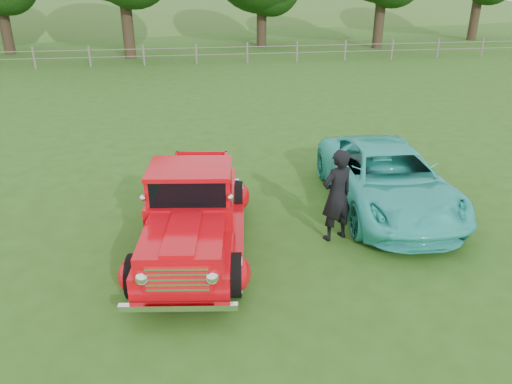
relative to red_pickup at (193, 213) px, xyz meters
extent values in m
plane|color=#294E14|center=(0.98, -0.74, -0.80)|extent=(140.00, 140.00, 0.00)
ellipsoid|color=#375D22|center=(-17.02, 57.26, -5.75)|extent=(84.00, 60.00, 18.00)
ellipsoid|color=#375D22|center=(20.98, 61.26, -4.65)|extent=(72.00, 52.00, 14.00)
cube|color=#675F57|center=(0.98, 21.26, -0.25)|extent=(48.00, 0.04, 0.04)
cube|color=#675F57|center=(0.98, 21.26, 0.15)|extent=(48.00, 0.04, 0.04)
cylinder|color=black|center=(-11.02, 27.26, 1.18)|extent=(0.70, 0.70, 3.96)
cylinder|color=black|center=(-3.02, 24.26, 1.62)|extent=(0.70, 0.70, 4.84)
cylinder|color=black|center=(5.98, 28.26, 1.07)|extent=(0.70, 0.70, 3.74)
cylinder|color=black|center=(13.98, 26.26, 1.40)|extent=(0.70, 0.70, 4.40)
cylinder|color=black|center=(22.98, 29.26, 1.29)|extent=(0.70, 0.70, 4.18)
cylinder|color=black|center=(-1.03, -1.39, -0.42)|extent=(0.34, 0.79, 0.76)
cylinder|color=black|center=(0.62, -1.61, -0.42)|extent=(0.34, 0.79, 0.76)
cylinder|color=black|center=(-0.61, 1.68, -0.42)|extent=(0.34, 0.79, 0.76)
cylinder|color=black|center=(1.03, 1.46, -0.42)|extent=(0.34, 0.79, 0.76)
cube|color=#BF060F|center=(0.00, 0.04, -0.22)|extent=(2.16, 4.78, 0.44)
ellipsoid|color=#BF060F|center=(-1.09, -1.38, -0.38)|extent=(0.51, 0.80, 0.54)
ellipsoid|color=#BF060F|center=(0.69, -1.62, -0.38)|extent=(0.51, 0.80, 0.54)
ellipsoid|color=#BF060F|center=(-0.68, 1.69, -0.38)|extent=(0.51, 0.80, 0.54)
ellipsoid|color=#BF060F|center=(1.10, 1.45, -0.38)|extent=(0.51, 0.80, 0.54)
cube|color=#BF060F|center=(-0.20, -1.50, 0.17)|extent=(1.53, 1.76, 0.42)
cube|color=#BF060F|center=(-0.01, -0.06, 0.19)|extent=(1.76, 1.55, 0.44)
cube|color=black|center=(-0.01, -0.06, 0.66)|extent=(1.58, 1.30, 0.50)
cube|color=#BF060F|center=(-0.01, -0.06, 0.94)|extent=(1.67, 1.41, 0.08)
cube|color=#BF060F|center=(0.19, 1.37, 0.15)|extent=(1.43, 2.09, 0.45)
cube|color=white|center=(-0.31, -2.30, 0.05)|extent=(1.07, 0.24, 0.50)
cube|color=white|center=(-0.32, -2.40, -0.38)|extent=(1.80, 0.34, 0.10)
cube|color=white|center=(0.33, 2.44, -0.38)|extent=(1.71, 0.33, 0.10)
imported|color=#2EBBAE|center=(4.47, 1.29, -0.09)|extent=(2.65, 5.23, 1.42)
imported|color=black|center=(2.87, 0.02, 0.17)|extent=(0.82, 0.67, 1.93)
camera|label=1|loc=(-0.10, -8.67, 4.28)|focal=35.00mm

